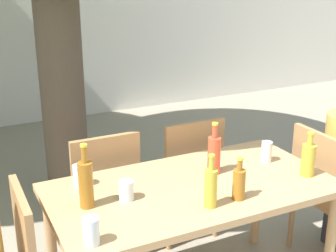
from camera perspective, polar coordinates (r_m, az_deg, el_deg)
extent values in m
cube|color=white|center=(5.96, -15.51, 13.66)|extent=(10.00, 0.08, 2.80)
cylinder|color=brown|center=(3.87, -12.72, 3.87)|extent=(0.35, 0.35, 1.83)
cube|color=tan|center=(2.58, 2.95, -7.65)|extent=(1.56, 0.81, 0.04)
cylinder|color=tan|center=(2.93, 19.11, -13.88)|extent=(0.06, 0.06, 0.72)
cylinder|color=tan|center=(2.85, -13.99, -14.33)|extent=(0.06, 0.06, 0.72)
cylinder|color=tan|center=(3.37, 10.81, -8.48)|extent=(0.06, 0.06, 0.72)
cube|color=#A87A4C|center=(2.36, -17.09, -12.69)|extent=(0.04, 0.44, 0.45)
cube|color=#A87A4C|center=(3.33, 19.81, -7.90)|extent=(0.44, 0.44, 0.04)
cube|color=#A87A4C|center=(3.10, 17.70, -4.77)|extent=(0.04, 0.44, 0.45)
cylinder|color=#A87A4C|center=(3.68, 19.40, -9.34)|extent=(0.04, 0.04, 0.43)
cylinder|color=#A87A4C|center=(3.21, 19.31, -13.76)|extent=(0.04, 0.04, 0.43)
cylinder|color=#A87A4C|center=(3.44, 14.83, -10.92)|extent=(0.04, 0.04, 0.43)
cube|color=#A87A4C|center=(3.21, -8.48, -8.02)|extent=(0.44, 0.44, 0.04)
cube|color=#A87A4C|center=(2.93, -7.49, -5.43)|extent=(0.44, 0.04, 0.45)
cylinder|color=#A87A4C|center=(3.53, -6.28, -9.57)|extent=(0.04, 0.04, 0.43)
cylinder|color=#A87A4C|center=(3.44, -12.34, -10.75)|extent=(0.04, 0.04, 0.43)
cylinder|color=#A87A4C|center=(3.22, -3.90, -12.53)|extent=(0.04, 0.04, 0.43)
cylinder|color=#A87A4C|center=(3.12, -10.56, -13.97)|extent=(0.04, 0.04, 0.43)
cube|color=#A87A4C|center=(3.42, 1.56, -6.00)|extent=(0.44, 0.44, 0.04)
cube|color=#A87A4C|center=(3.16, 3.27, -3.39)|extent=(0.44, 0.04, 0.45)
cylinder|color=#A87A4C|center=(3.75, 2.77, -7.59)|extent=(0.04, 0.04, 0.43)
cylinder|color=#A87A4C|center=(3.60, -2.61, -8.79)|extent=(0.04, 0.04, 0.43)
cylinder|color=#A87A4C|center=(3.46, 5.83, -10.11)|extent=(0.04, 0.04, 0.43)
cylinder|color=#A87A4C|center=(3.30, 0.09, -11.58)|extent=(0.04, 0.04, 0.43)
cylinder|color=gold|center=(2.33, 5.23, -7.60)|extent=(0.06, 0.06, 0.20)
cylinder|color=gold|center=(2.27, 5.33, -4.58)|extent=(0.03, 0.03, 0.07)
cylinder|color=gold|center=(2.25, 5.36, -3.63)|extent=(0.03, 0.03, 0.01)
cylinder|color=gold|center=(2.77, 16.71, -4.02)|extent=(0.08, 0.08, 0.18)
cylinder|color=gold|center=(2.72, 16.96, -1.61)|extent=(0.03, 0.03, 0.06)
cylinder|color=gold|center=(2.71, 17.03, -0.85)|extent=(0.04, 0.04, 0.01)
cylinder|color=#9E661E|center=(2.43, 8.63, -7.07)|extent=(0.07, 0.07, 0.16)
cylinder|color=#9E661E|center=(2.38, 8.76, -4.74)|extent=(0.03, 0.03, 0.06)
cylinder|color=gold|center=(2.37, 8.81, -3.98)|extent=(0.03, 0.03, 0.01)
cylinder|color=#9E661E|center=(2.34, -9.96, -7.09)|extent=(0.07, 0.07, 0.24)
cylinder|color=#9E661E|center=(2.28, -10.19, -3.46)|extent=(0.03, 0.03, 0.08)
cylinder|color=gold|center=(2.26, -10.26, -2.34)|extent=(0.03, 0.03, 0.01)
cylinder|color=#DB4C2D|center=(2.69, 5.63, -3.59)|extent=(0.07, 0.07, 0.22)
cylinder|color=#DB4C2D|center=(2.63, 5.73, -0.65)|extent=(0.03, 0.03, 0.08)
cylinder|color=gold|center=(2.62, 5.76, 0.25)|extent=(0.04, 0.04, 0.01)
cylinder|color=silver|center=(2.59, -10.76, -5.96)|extent=(0.07, 0.07, 0.12)
cylinder|color=silver|center=(2.41, -5.10, -7.81)|extent=(0.08, 0.08, 0.10)
cylinder|color=silver|center=(2.08, -9.36, -12.54)|extent=(0.07, 0.07, 0.12)
cylinder|color=silver|center=(2.90, 11.92, -3.09)|extent=(0.07, 0.07, 0.13)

